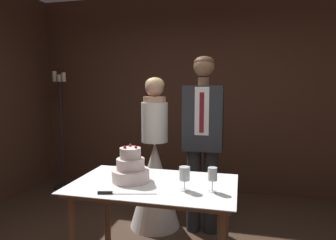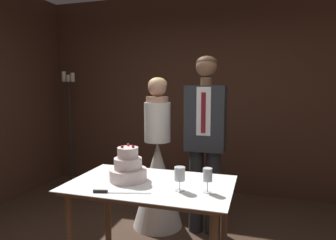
{
  "view_description": "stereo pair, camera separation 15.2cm",
  "coord_description": "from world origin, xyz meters",
  "px_view_note": "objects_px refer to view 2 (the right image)",
  "views": [
    {
      "loc": [
        0.62,
        -1.9,
        1.53
      ],
      "look_at": [
        -0.01,
        0.66,
        1.23
      ],
      "focal_mm": 32.0,
      "sensor_mm": 36.0,
      "label": 1
    },
    {
      "loc": [
        0.77,
        -1.86,
        1.53
      ],
      "look_at": [
        -0.01,
        0.66,
        1.23
      ],
      "focal_mm": 32.0,
      "sensor_mm": 36.0,
      "label": 2
    }
  ],
  "objects_px": {
    "wine_glass_middle": "(208,175)",
    "candle_stand": "(70,129)",
    "cake_table": "(151,196)",
    "groom": "(205,136)",
    "tiered_cake": "(128,168)",
    "bride": "(158,173)",
    "wine_glass_near": "(180,174)",
    "cake_knife": "(111,192)"
  },
  "relations": [
    {
      "from": "wine_glass_near",
      "to": "bride",
      "type": "bearing_deg",
      "value": 117.0
    },
    {
      "from": "cake_knife",
      "to": "groom",
      "type": "distance_m",
      "value": 1.29
    },
    {
      "from": "tiered_cake",
      "to": "candle_stand",
      "type": "xyz_separation_m",
      "value": [
        -1.77,
        1.77,
        -0.01
      ]
    },
    {
      "from": "cake_knife",
      "to": "wine_glass_middle",
      "type": "height_order",
      "value": "wine_glass_middle"
    },
    {
      "from": "cake_knife",
      "to": "wine_glass_middle",
      "type": "bearing_deg",
      "value": 3.79
    },
    {
      "from": "cake_table",
      "to": "candle_stand",
      "type": "bearing_deg",
      "value": 137.78
    },
    {
      "from": "cake_table",
      "to": "cake_knife",
      "type": "bearing_deg",
      "value": -123.63
    },
    {
      "from": "cake_table",
      "to": "candle_stand",
      "type": "distance_m",
      "value": 2.65
    },
    {
      "from": "wine_glass_middle",
      "to": "candle_stand",
      "type": "distance_m",
      "value": 3.03
    },
    {
      "from": "wine_glass_middle",
      "to": "groom",
      "type": "relative_size",
      "value": 0.09
    },
    {
      "from": "groom",
      "to": "cake_table",
      "type": "bearing_deg",
      "value": -105.81
    },
    {
      "from": "tiered_cake",
      "to": "cake_table",
      "type": "bearing_deg",
      "value": -2.15
    },
    {
      "from": "wine_glass_middle",
      "to": "bride",
      "type": "height_order",
      "value": "bride"
    },
    {
      "from": "wine_glass_middle",
      "to": "cake_knife",
      "type": "bearing_deg",
      "value": -162.0
    },
    {
      "from": "cake_knife",
      "to": "bride",
      "type": "relative_size",
      "value": 0.24
    },
    {
      "from": "cake_knife",
      "to": "candle_stand",
      "type": "distance_m",
      "value": 2.71
    },
    {
      "from": "cake_table",
      "to": "candle_stand",
      "type": "xyz_separation_m",
      "value": [
        -1.96,
        1.77,
        0.2
      ]
    },
    {
      "from": "tiered_cake",
      "to": "bride",
      "type": "distance_m",
      "value": 0.96
    },
    {
      "from": "cake_table",
      "to": "cake_knife",
      "type": "height_order",
      "value": "cake_knife"
    },
    {
      "from": "bride",
      "to": "cake_knife",
      "type": "bearing_deg",
      "value": -86.65
    },
    {
      "from": "cake_table",
      "to": "bride",
      "type": "height_order",
      "value": "bride"
    },
    {
      "from": "tiered_cake",
      "to": "cake_knife",
      "type": "xyz_separation_m",
      "value": [
        -0.0,
        -0.29,
        -0.09
      ]
    },
    {
      "from": "cake_table",
      "to": "groom",
      "type": "distance_m",
      "value": 1.0
    },
    {
      "from": "tiered_cake",
      "to": "wine_glass_near",
      "type": "height_order",
      "value": "tiered_cake"
    },
    {
      "from": "tiered_cake",
      "to": "wine_glass_near",
      "type": "xyz_separation_m",
      "value": [
        0.44,
        -0.1,
        0.02
      ]
    },
    {
      "from": "cake_table",
      "to": "wine_glass_middle",
      "type": "xyz_separation_m",
      "value": [
        0.45,
        -0.08,
        0.23
      ]
    },
    {
      "from": "bride",
      "to": "candle_stand",
      "type": "bearing_deg",
      "value": 153.05
    },
    {
      "from": "cake_table",
      "to": "groom",
      "type": "xyz_separation_m",
      "value": [
        0.26,
        0.91,
        0.33
      ]
    },
    {
      "from": "cake_knife",
      "to": "bride",
      "type": "xyz_separation_m",
      "value": [
        -0.07,
        1.19,
        -0.21
      ]
    },
    {
      "from": "cake_table",
      "to": "bride",
      "type": "bearing_deg",
      "value": 105.8
    },
    {
      "from": "candle_stand",
      "to": "groom",
      "type": "bearing_deg",
      "value": -21.32
    },
    {
      "from": "cake_knife",
      "to": "groom",
      "type": "relative_size",
      "value": 0.22
    },
    {
      "from": "cake_knife",
      "to": "wine_glass_near",
      "type": "height_order",
      "value": "wine_glass_near"
    },
    {
      "from": "cake_knife",
      "to": "wine_glass_near",
      "type": "distance_m",
      "value": 0.49
    },
    {
      "from": "wine_glass_middle",
      "to": "candle_stand",
      "type": "height_order",
      "value": "candle_stand"
    },
    {
      "from": "bride",
      "to": "groom",
      "type": "distance_m",
      "value": 0.67
    },
    {
      "from": "candle_stand",
      "to": "wine_glass_middle",
      "type": "bearing_deg",
      "value": -37.58
    },
    {
      "from": "tiered_cake",
      "to": "cake_knife",
      "type": "distance_m",
      "value": 0.3
    },
    {
      "from": "candle_stand",
      "to": "wine_glass_near",
      "type": "bearing_deg",
      "value": -40.23
    },
    {
      "from": "tiered_cake",
      "to": "bride",
      "type": "relative_size",
      "value": 0.18
    },
    {
      "from": "cake_table",
      "to": "tiered_cake",
      "type": "distance_m",
      "value": 0.28
    },
    {
      "from": "wine_glass_middle",
      "to": "groom",
      "type": "xyz_separation_m",
      "value": [
        -0.19,
        0.99,
        0.11
      ]
    }
  ]
}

